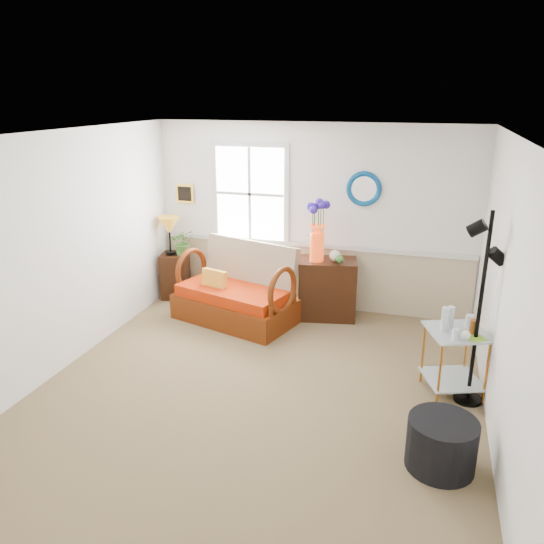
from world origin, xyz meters
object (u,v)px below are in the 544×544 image
(lamp_stand, at_px, (175,275))
(floor_lamp, at_px, (479,311))
(loveseat, at_px, (235,284))
(ottoman, at_px, (441,444))
(side_table, at_px, (454,362))
(cabinet, at_px, (327,289))

(lamp_stand, bearing_deg, floor_lamp, -23.32)
(loveseat, relative_size, lamp_stand, 2.33)
(floor_lamp, bearing_deg, lamp_stand, 166.60)
(floor_lamp, bearing_deg, loveseat, 167.37)
(floor_lamp, distance_m, ottoman, 1.39)
(ottoman, bearing_deg, side_table, 84.85)
(side_table, bearing_deg, cabinet, 135.55)
(cabinet, relative_size, ottoman, 1.45)
(cabinet, relative_size, floor_lamp, 0.42)
(cabinet, distance_m, side_table, 2.27)
(lamp_stand, height_order, ottoman, lamp_stand)
(loveseat, height_order, cabinet, loveseat)
(loveseat, xyz_separation_m, lamp_stand, (-1.18, 0.56, -0.18))
(lamp_stand, xyz_separation_m, cabinet, (2.35, -0.09, 0.07))
(side_table, distance_m, floor_lamp, 0.66)
(loveseat, distance_m, floor_lamp, 3.23)
(cabinet, bearing_deg, side_table, -55.51)
(floor_lamp, bearing_deg, ottoman, -93.85)
(loveseat, distance_m, lamp_stand, 1.32)
(cabinet, bearing_deg, lamp_stand, 166.69)
(lamp_stand, bearing_deg, side_table, -22.97)
(loveseat, height_order, floor_lamp, floor_lamp)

